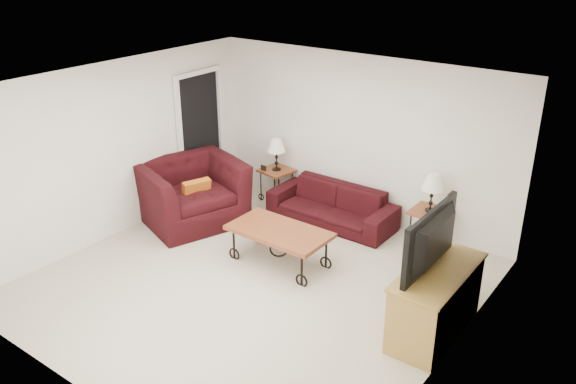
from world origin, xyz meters
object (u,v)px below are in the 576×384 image
Objects in this scene: armchair at (192,193)px; television at (441,242)px; coffee_table at (279,246)px; backpack at (417,256)px; side_table_left at (277,185)px; lamp_right at (432,193)px; sofa at (332,205)px; tv_stand at (435,302)px; side_table_right at (428,228)px; lamp_left at (276,154)px.

armchair is 4.16m from television.
coffee_table is 2.96× the size of backpack.
side_table_left reaches higher than backpack.
armchair reaches higher than side_table_left.
television is at bearing -76.30° from armchair.
lamp_right is at bearing -154.52° from television.
sofa is 1.58m from lamp_right.
coffee_table is 2.29m from tv_stand.
coffee_table is at bearing -77.47° from armchair.
backpack is at bearing -76.06° from side_table_right.
sofa is at bearing -125.08° from television.
sofa is 1.49m from side_table_right.
television reaches higher than armchair.
lamp_left reaches higher than coffee_table.
side_table_left is 1.17× the size of backpack.
lamp_right is 2.08m from tv_stand.
side_table_left is 0.98× the size of lamp_right.
lamp_left is 0.45× the size of television.
lamp_right is at bearing 49.87° from coffee_table.
lamp_right reaches higher than lamp_left.
coffee_table is (0.10, -1.46, -0.04)m from sofa.
sofa is at bearing -8.61° from lamp_left.
tv_stand is at bearing 90.00° from television.
lamp_left is 0.98× the size of lamp_right.
lamp_left is 2.67m from lamp_right.
backpack is (2.85, -0.74, -0.04)m from side_table_left.
lamp_right reaches higher than side_table_left.
tv_stand is (0.89, -1.84, -0.41)m from lamp_right.
armchair is at bearing -96.03° from television.
backpack is (0.18, -0.74, -0.04)m from side_table_right.
armchair is 1.23× the size of television.
lamp_left is at bearing 177.63° from backpack.
lamp_left is at bearing 180.00° from side_table_right.
sofa reaches higher than coffee_table.
lamp_left is at bearing 152.76° from tv_stand.
coffee_table is 1.86m from armchair.
television is (2.36, -1.66, 0.84)m from sofa.
side_table_right reaches higher than side_table_left.
sofa is 1.46m from coffee_table.
armchair is at bearing -156.78° from backpack.
tv_stand is (0.89, -1.84, 0.12)m from side_table_right.
coffee_table is (1.29, -1.64, -0.54)m from lamp_left.
coffee_table is 1.14× the size of television.
backpack is (-0.71, 1.09, -0.17)m from tv_stand.
coffee_table is 0.92× the size of armchair.
armchair reaches higher than coffee_table.
side_table_left is at bearing 128.33° from coffee_table.
tv_stand reaches higher than backpack.
sofa is at bearing -8.61° from side_table_left.
tv_stand is (2.27, -0.20, 0.14)m from coffee_table.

